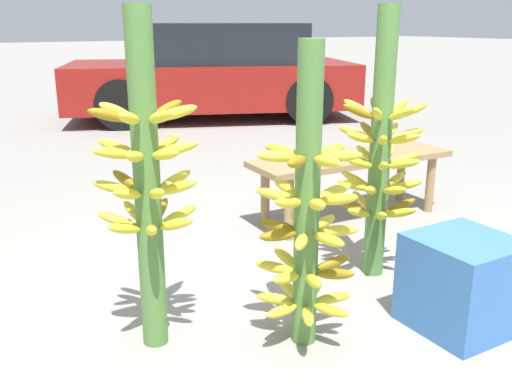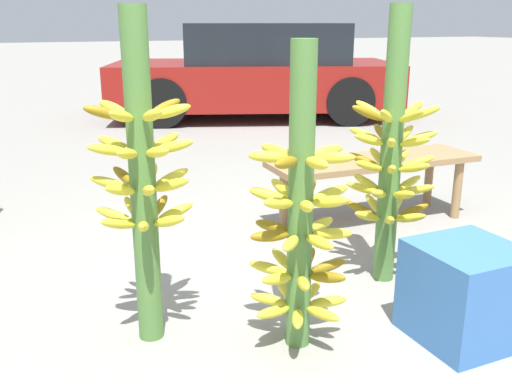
# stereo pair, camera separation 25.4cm
# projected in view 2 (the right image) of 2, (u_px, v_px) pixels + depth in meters

# --- Properties ---
(ground_plane) EXTENTS (80.00, 80.00, 0.00)m
(ground_plane) POSITION_uv_depth(u_px,v_px,m) (321.00, 348.00, 2.40)
(ground_plane) COLOR gray
(banana_stalk_left) EXTENTS (0.43, 0.43, 1.38)m
(banana_stalk_left) POSITION_uv_depth(u_px,v_px,m) (142.00, 177.00, 2.29)
(banana_stalk_left) COLOR #4C7A38
(banana_stalk_left) RESTS_ON ground_plane
(banana_stalk_center) EXTENTS (0.43, 0.43, 1.26)m
(banana_stalk_center) POSITION_uv_depth(u_px,v_px,m) (300.00, 217.00, 2.28)
(banana_stalk_center) COLOR #4C7A38
(banana_stalk_center) RESTS_ON ground_plane
(banana_stalk_right) EXTENTS (0.46, 0.46, 1.40)m
(banana_stalk_right) POSITION_uv_depth(u_px,v_px,m) (391.00, 155.00, 2.87)
(banana_stalk_right) COLOR #4C7A38
(banana_stalk_right) RESTS_ON ground_plane
(market_bench) EXTENTS (1.46, 0.48, 0.45)m
(market_bench) POSITION_uv_depth(u_px,v_px,m) (374.00, 167.00, 3.82)
(market_bench) COLOR #99754C
(market_bench) RESTS_ON ground_plane
(parked_car) EXTENTS (4.33, 3.13, 1.30)m
(parked_car) POSITION_uv_depth(u_px,v_px,m) (257.00, 72.00, 8.10)
(parked_car) COLOR maroon
(parked_car) RESTS_ON ground_plane
(produce_crate) EXTENTS (0.42, 0.42, 0.42)m
(produce_crate) POSITION_uv_depth(u_px,v_px,m) (465.00, 293.00, 2.43)
(produce_crate) COLOR #386BB2
(produce_crate) RESTS_ON ground_plane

